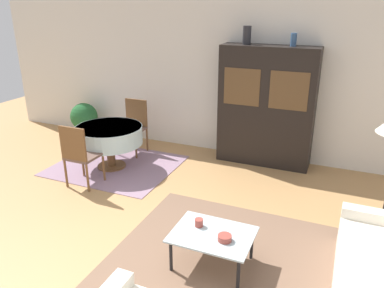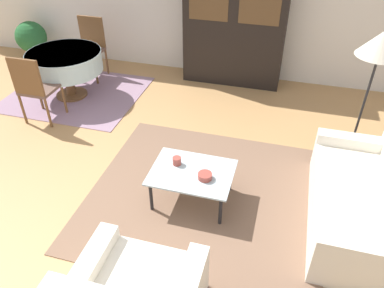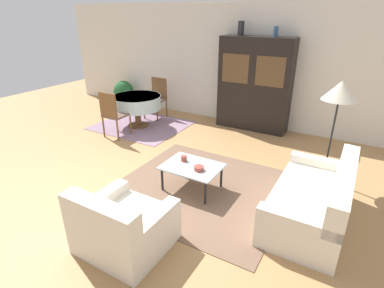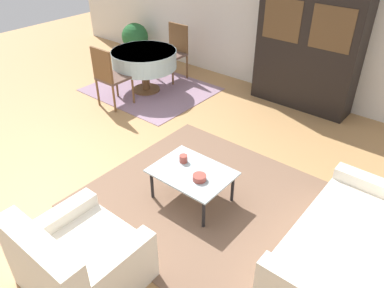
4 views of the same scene
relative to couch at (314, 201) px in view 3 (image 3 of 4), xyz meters
name	(u,v)px [view 3 (image 3 of 4)]	position (x,y,z in m)	size (l,w,h in m)	color
ground_plane	(132,185)	(-2.58, -0.51, -0.29)	(14.00, 14.00, 0.00)	tan
wall_back	(230,65)	(-2.58, 3.12, 1.06)	(10.00, 0.06, 2.70)	silver
area_rug	(202,188)	(-1.59, -0.03, -0.28)	(2.50, 2.35, 0.01)	brown
dining_rug	(142,125)	(-4.16, 1.68, -0.28)	(2.03, 1.74, 0.01)	gray
couch	(314,201)	(0.00, 0.00, 0.00)	(0.87, 1.70, 0.81)	silver
armchair	(122,227)	(-1.76, -1.60, 0.00)	(0.94, 0.87, 0.78)	silver
coffee_table	(192,168)	(-1.72, -0.13, 0.07)	(0.85, 0.64, 0.39)	black
display_cabinet	(254,85)	(-1.85, 2.85, 0.72)	(1.59, 0.45, 2.02)	black
dining_table	(137,102)	(-4.20, 1.61, 0.29)	(1.11, 1.11, 0.72)	brown
dining_chair_near	(113,112)	(-4.20, 0.83, 0.27)	(0.44, 0.44, 0.99)	brown
dining_chair_far	(157,96)	(-4.20, 2.39, 0.27)	(0.44, 0.44, 0.99)	brown
floor_lamp	(340,94)	(-0.02, 1.20, 1.12)	(0.50, 0.50, 1.60)	black
cup	(184,158)	(-1.90, -0.05, 0.15)	(0.09, 0.09, 0.09)	#9E4238
bowl	(199,168)	(-1.56, -0.19, 0.14)	(0.14, 0.14, 0.06)	#9E4238
vase_tall	(241,28)	(-2.25, 2.85, 1.88)	(0.13, 0.13, 0.29)	#232328
vase_short	(276,32)	(-1.50, 2.85, 1.84)	(0.09, 0.09, 0.20)	#33517A
potted_plant	(124,92)	(-5.57, 2.67, 0.14)	(0.55, 0.55, 0.73)	#4C4C51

